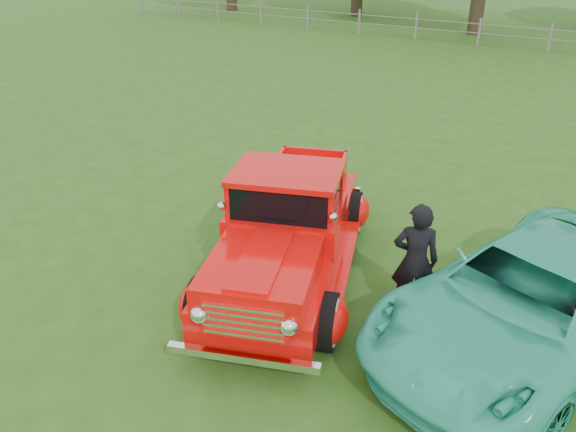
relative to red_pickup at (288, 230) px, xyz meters
The scene contains 6 objects.
ground 1.44m from the red_pickup, 74.03° to the right, with size 140.00×140.00×0.00m, color #284F15.
distant_hills 58.68m from the red_pickup, 93.68° to the left, with size 116.00×60.00×18.00m.
fence_line 20.85m from the red_pickup, 89.09° to the left, with size 48.00×0.12×1.20m.
red_pickup is the anchor object (origin of this frame).
teal_sedan 3.45m from the red_pickup, ahead, with size 2.25×4.89×1.36m, color #2FBD98.
man 1.95m from the red_pickup, ahead, with size 0.61×0.40×1.68m, color black.
Camera 1 is at (3.53, -5.07, 4.78)m, focal length 35.00 mm.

